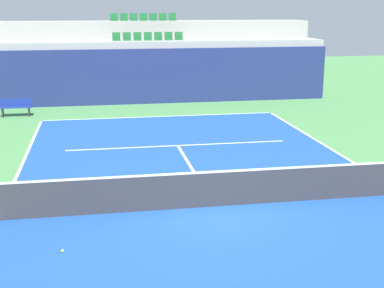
# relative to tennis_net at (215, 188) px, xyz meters

# --- Properties ---
(ground_plane) EXTENTS (80.00, 80.00, 0.00)m
(ground_plane) POSITION_rel_tennis_net_xyz_m (0.00, 0.00, -0.51)
(ground_plane) COLOR #4C8C4C
(court_surface) EXTENTS (11.00, 24.00, 0.01)m
(court_surface) POSITION_rel_tennis_net_xyz_m (0.00, 0.00, -0.50)
(court_surface) COLOR #1E4C99
(court_surface) RESTS_ON ground_plane
(baseline_far) EXTENTS (11.00, 0.10, 0.00)m
(baseline_far) POSITION_rel_tennis_net_xyz_m (0.00, 11.95, -0.50)
(baseline_far) COLOR white
(baseline_far) RESTS_ON court_surface
(service_line_far) EXTENTS (8.26, 0.10, 0.00)m
(service_line_far) POSITION_rel_tennis_net_xyz_m (0.00, 6.40, -0.50)
(service_line_far) COLOR white
(service_line_far) RESTS_ON court_surface
(centre_service_line) EXTENTS (0.10, 6.40, 0.00)m
(centre_service_line) POSITION_rel_tennis_net_xyz_m (0.00, 3.20, -0.50)
(centre_service_line) COLOR white
(centre_service_line) RESTS_ON court_surface
(back_wall) EXTENTS (19.42, 0.30, 2.91)m
(back_wall) POSITION_rel_tennis_net_xyz_m (0.00, 15.65, 0.94)
(back_wall) COLOR navy
(back_wall) RESTS_ON ground_plane
(stands_tier_lower) EXTENTS (19.42, 2.40, 3.26)m
(stands_tier_lower) POSITION_rel_tennis_net_xyz_m (0.00, 17.00, 1.12)
(stands_tier_lower) COLOR #9E9E99
(stands_tier_lower) RESTS_ON ground_plane
(stands_tier_upper) EXTENTS (19.42, 2.40, 4.24)m
(stands_tier_upper) POSITION_rel_tennis_net_xyz_m (0.00, 19.40, 1.61)
(stands_tier_upper) COLOR #9E9E99
(stands_tier_upper) RESTS_ON ground_plane
(seating_row_lower) EXTENTS (3.88, 0.44, 0.44)m
(seating_row_lower) POSITION_rel_tennis_net_xyz_m (-0.00, 17.09, 2.88)
(seating_row_lower) COLOR #1E6633
(seating_row_lower) RESTS_ON stands_tier_lower
(seating_row_upper) EXTENTS (3.88, 0.44, 0.44)m
(seating_row_upper) POSITION_rel_tennis_net_xyz_m (-0.00, 19.49, 3.86)
(seating_row_upper) COLOR #1E6633
(seating_row_upper) RESTS_ON stands_tier_upper
(tennis_net) EXTENTS (11.08, 0.08, 1.07)m
(tennis_net) POSITION_rel_tennis_net_xyz_m (0.00, 0.00, 0.00)
(tennis_net) COLOR black
(tennis_net) RESTS_ON court_surface
(player_bench) EXTENTS (1.50, 0.40, 0.85)m
(player_bench) POSITION_rel_tennis_net_xyz_m (-6.73, 13.27, -0.00)
(player_bench) COLOR navy
(player_bench) RESTS_ON ground_plane
(tennis_ball_1) EXTENTS (0.07, 0.07, 0.07)m
(tennis_ball_1) POSITION_rel_tennis_net_xyz_m (-3.78, -2.07, -0.47)
(tennis_ball_1) COLOR #CCE033
(tennis_ball_1) RESTS_ON court_surface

